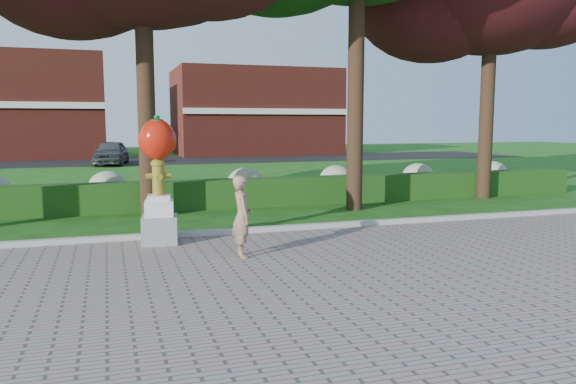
# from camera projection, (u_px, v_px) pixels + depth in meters

# --- Properties ---
(ground) EXTENTS (100.00, 100.00, 0.00)m
(ground) POSITION_uv_depth(u_px,v_px,m) (300.00, 268.00, 9.33)
(ground) COLOR #1F4A12
(ground) RESTS_ON ground
(walkway) EXTENTS (40.00, 14.00, 0.04)m
(walkway) POSITION_uv_depth(u_px,v_px,m) (432.00, 365.00, 5.55)
(walkway) COLOR gray
(walkway) RESTS_ON ground
(curb) EXTENTS (40.00, 0.18, 0.15)m
(curb) POSITION_uv_depth(u_px,v_px,m) (254.00, 231.00, 12.15)
(curb) COLOR #ADADA5
(curb) RESTS_ON ground
(lawn_hedge) EXTENTS (24.00, 0.70, 0.80)m
(lawn_hedge) POSITION_uv_depth(u_px,v_px,m) (219.00, 194.00, 15.89)
(lawn_hedge) COLOR #143F12
(lawn_hedge) RESTS_ON ground
(hydrangea_row) EXTENTS (20.10, 1.10, 0.99)m
(hydrangea_row) POSITION_uv_depth(u_px,v_px,m) (231.00, 184.00, 16.99)
(hydrangea_row) COLOR #ADB48A
(hydrangea_row) RESTS_ON ground
(street) EXTENTS (50.00, 8.00, 0.02)m
(street) POSITION_uv_depth(u_px,v_px,m) (156.00, 160.00, 35.77)
(street) COLOR black
(street) RESTS_ON ground
(building_right) EXTENTS (12.00, 8.00, 6.40)m
(building_right) POSITION_uv_depth(u_px,v_px,m) (254.00, 112.00, 43.49)
(building_right) COLOR maroon
(building_right) RESTS_ON ground
(hydrant_sculpture) EXTENTS (0.76, 0.76, 2.49)m
(hydrant_sculpture) POSITION_uv_depth(u_px,v_px,m) (158.00, 176.00, 10.90)
(hydrant_sculpture) COLOR gray
(hydrant_sculpture) RESTS_ON walkway
(woman) EXTENTS (0.36, 0.54, 1.45)m
(woman) POSITION_uv_depth(u_px,v_px,m) (242.00, 216.00, 9.85)
(woman) COLOR #A2765C
(woman) RESTS_ON walkway
(parked_car) EXTENTS (2.27, 4.29, 1.39)m
(parked_car) POSITION_uv_depth(u_px,v_px,m) (111.00, 152.00, 32.01)
(parked_car) COLOR #47494F
(parked_car) RESTS_ON street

